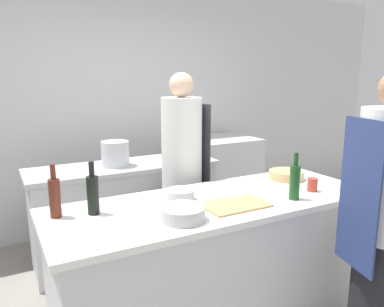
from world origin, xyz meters
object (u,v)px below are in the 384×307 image
chef_at_prep_near (383,225)px  bowl_prep_small (180,195)px  bottle_vinegar (295,181)px  cup (312,185)px  bowl_ceramic_blue (182,213)px  bottle_olive_oil (55,196)px  stockpot (115,154)px  chef_at_stove (182,179)px  oven_range (218,179)px  bottle_wine (93,193)px  bowl_mixing_large (286,175)px

chef_at_prep_near → bowl_prep_small: chef_at_prep_near is taller
bottle_vinegar → cup: (0.24, 0.07, -0.08)m
bowl_ceramic_blue → chef_at_prep_near: bearing=-27.4°
chef_at_prep_near → bottle_olive_oil: (-1.65, 0.92, 0.16)m
cup → stockpot: (-1.00, 1.41, 0.07)m
chef_at_stove → bowl_ceramic_blue: (-0.45, -0.89, 0.08)m
bottle_vinegar → stockpot: bearing=117.1°
bowl_ceramic_blue → stockpot: bearing=87.6°
oven_range → chef_at_prep_near: 2.52m
chef_at_prep_near → bottle_wine: (-1.44, 0.87, 0.17)m
bottle_olive_oil → bottle_wine: size_ratio=0.99×
oven_range → bowl_prep_small: oven_range is taller
bottle_olive_oil → cup: size_ratio=3.34×
bottle_olive_oil → bottle_wine: bearing=-13.7°
bottle_olive_oil → stockpot: size_ratio=1.27×
bottle_wine → bottle_olive_oil: bearing=166.3°
bottle_vinegar → bottle_wine: (-1.24, 0.36, 0.00)m
bottle_olive_oil → cup: (1.69, -0.34, -0.08)m
bowl_prep_small → stockpot: (-0.09, 1.13, 0.08)m
cup → stockpot: size_ratio=0.38×
oven_range → chef_at_stove: 1.50m
chef_at_prep_near → bottle_wine: bearing=74.5°
oven_range → bottle_wine: (-1.89, -1.58, 0.55)m
bottle_vinegar → bowl_mixing_large: bearing=53.4°
chef_at_stove → stockpot: (-0.39, 0.57, 0.15)m
oven_range → bottle_wine: size_ratio=3.17×
bowl_mixing_large → stockpot: (-1.06, 1.08, 0.08)m
cup → bottle_olive_oil: bearing=168.5°
chef_at_stove → bowl_mixing_large: chef_at_stove is taller
chef_at_stove → bowl_ceramic_blue: bearing=-39.3°
chef_at_stove → bottle_olive_oil: bearing=-77.4°
bottle_wine → bowl_ceramic_blue: bearing=-39.0°
bowl_mixing_large → bottle_olive_oil: bearing=179.5°
chef_at_prep_near → stockpot: chef_at_prep_near is taller
bowl_ceramic_blue → bowl_prep_small: bearing=65.4°
chef_at_stove → bottle_wine: bearing=-70.1°
bottle_wine → bowl_mixing_large: bearing=1.4°
cup → stockpot: stockpot is taller
oven_range → stockpot: (-1.41, -0.46, 0.54)m
bottle_wine → bowl_mixing_large: size_ratio=1.17×
cup → bowl_ceramic_blue: bearing=-177.5°
bowl_prep_small → stockpot: bearing=94.5°
bottle_wine → cup: (1.48, -0.29, -0.08)m
bowl_mixing_large → cup: (-0.06, -0.33, 0.01)m
bottle_olive_oil → stockpot: bearing=57.3°
bowl_mixing_large → cup: cup is taller
bottle_vinegar → bowl_prep_small: size_ratio=1.65×
chef_at_stove → bowl_prep_small: bearing=-40.6°
stockpot → bottle_vinegar: bearing=-62.9°
bowl_mixing_large → stockpot: stockpot is taller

